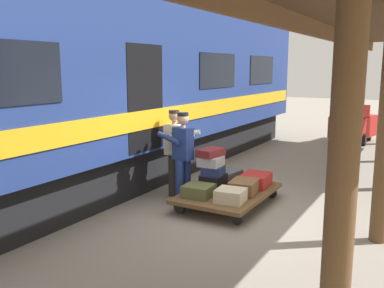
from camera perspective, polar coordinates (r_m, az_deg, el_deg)
The scene contains 15 objects.
ground_plane at distance 7.42m, azimuth 7.73°, elevation -9.71°, with size 60.00×60.00×0.00m, color gray.
train_car at distance 9.00m, azimuth -14.03°, elevation 7.01°, with size 3.03×17.28×4.00m.
luggage_cart at distance 7.91m, azimuth 4.89°, elevation -6.58°, with size 1.38×2.08×0.28m.
suitcase_cream_canvas at distance 7.24m, azimuth 5.21°, elevation -6.92°, with size 0.47×0.44×0.22m, color beige.
suitcase_olive_duffel at distance 7.51m, azimuth 0.89°, elevation -6.30°, with size 0.49×0.47×0.21m, color brown.
suitcase_brown_leather at distance 7.74m, azimuth 7.00°, elevation -5.75°, with size 0.45×0.58×0.24m, color brown.
suitcase_red_plastic at distance 8.26m, azimuth 8.55°, elevation -4.79°, with size 0.49×0.64×0.24m, color #AD231E.
suitcase_black_hardshell at distance 7.99m, azimuth 2.89°, elevation -5.07°, with size 0.38×0.48×0.27m, color black.
suitcase_slate_roller at distance 8.49m, azimuth 4.65°, elevation -4.33°, with size 0.43×0.61×0.22m, color #4C515B.
suitcase_navy_fabric at distance 7.94m, azimuth 2.89°, elevation -3.53°, with size 0.36×0.47×0.16m, color navy.
suitcase_gray_aluminum at distance 7.90m, azimuth 2.56°, elevation -2.34°, with size 0.40×0.41×0.18m, color #9EA0A5.
suitcase_maroon_trunk at distance 7.90m, azimuth 2.52°, elevation -1.15°, with size 0.33×0.53×0.14m, color maroon.
porter_in_overalls at distance 7.97m, azimuth -1.32°, elevation -1.30°, with size 0.72×0.52×1.70m.
porter_by_door at distance 8.40m, azimuth -2.27°, elevation -0.71°, with size 0.70×0.49×1.70m.
baggage_tug at distance 15.50m, azimuth 20.87°, elevation 2.54°, with size 1.41×1.88×1.30m.
Camera 1 is at (-2.60, 6.48, 2.52)m, focal length 39.65 mm.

